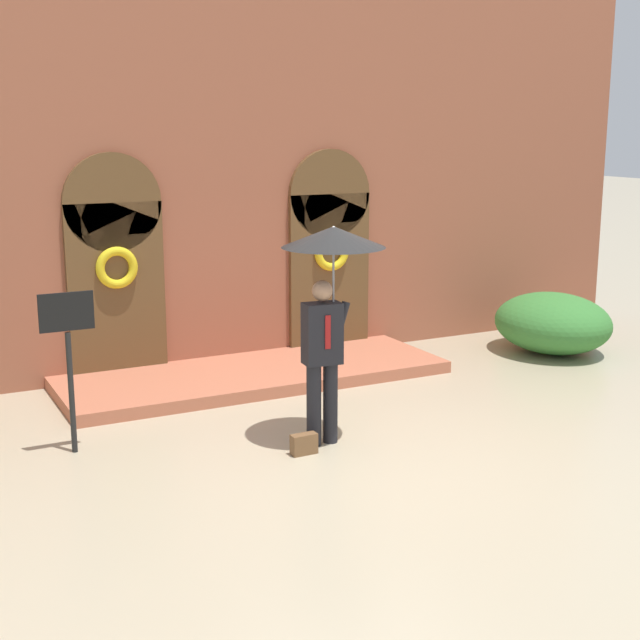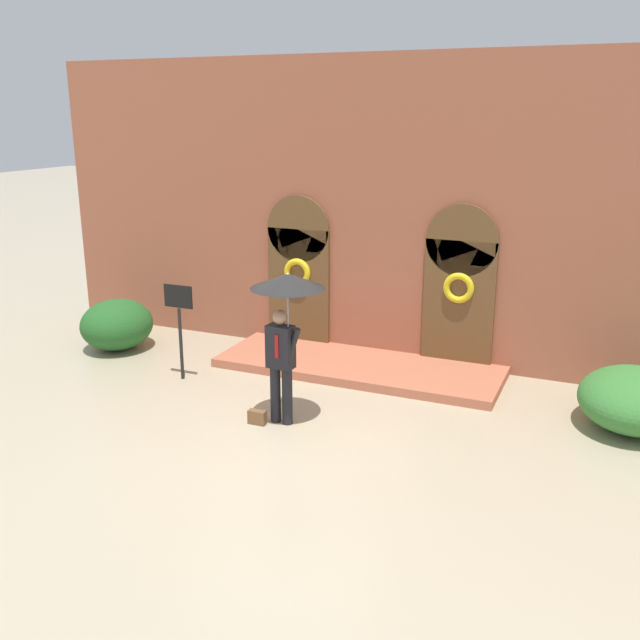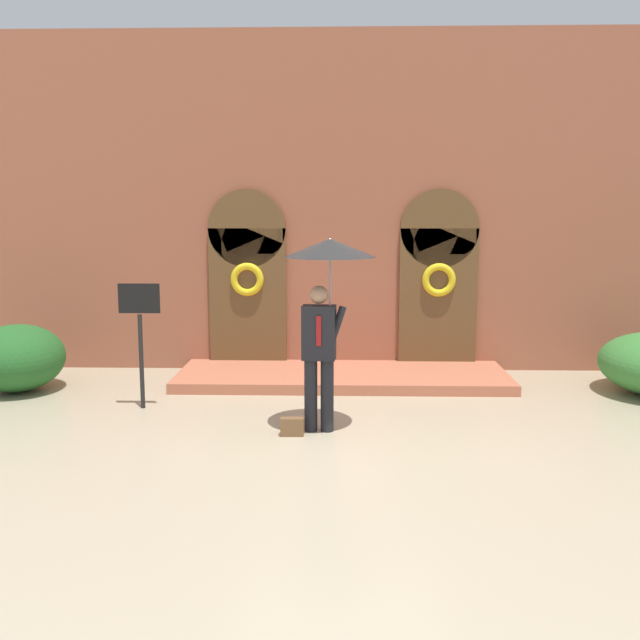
{
  "view_description": "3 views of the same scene",
  "coord_description": "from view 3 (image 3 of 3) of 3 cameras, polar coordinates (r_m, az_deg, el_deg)",
  "views": [
    {
      "loc": [
        -4.5,
        -7.69,
        3.4
      ],
      "look_at": [
        0.07,
        1.23,
        1.19
      ],
      "focal_mm": 50.0,
      "sensor_mm": 36.0,
      "label": 1
    },
    {
      "loc": [
        4.24,
        -8.54,
        4.63
      ],
      "look_at": [
        -0.2,
        1.74,
        1.31
      ],
      "focal_mm": 40.0,
      "sensor_mm": 36.0,
      "label": 2
    },
    {
      "loc": [
        -0.05,
        -8.0,
        2.68
      ],
      "look_at": [
        -0.32,
        1.62,
        1.21
      ],
      "focal_mm": 40.0,
      "sensor_mm": 36.0,
      "label": 3
    }
  ],
  "objects": [
    {
      "name": "sign_post",
      "position": [
        9.93,
        -14.21,
        -0.36
      ],
      "size": [
        0.56,
        0.06,
        1.72
      ],
      "color": "black",
      "rests_on": "ground"
    },
    {
      "name": "building_facade",
      "position": [
        12.15,
        1.85,
        8.68
      ],
      "size": [
        14.0,
        2.3,
        5.6
      ],
      "color": "#9E563D",
      "rests_on": "ground"
    },
    {
      "name": "person_with_umbrella",
      "position": [
        8.51,
        0.58,
        3.52
      ],
      "size": [
        1.1,
        1.1,
        2.36
      ],
      "color": "black",
      "rests_on": "ground"
    },
    {
      "name": "handbag",
      "position": [
        8.68,
        -2.25,
        -8.53
      ],
      "size": [
        0.28,
        0.12,
        0.22
      ],
      "primitive_type": "cube",
      "rotation": [
        0.0,
        0.0,
        0.02
      ],
      "color": "brown",
      "rests_on": "ground"
    },
    {
      "name": "shrub_left",
      "position": [
        11.62,
        -23.07,
        -2.81
      ],
      "size": [
        1.37,
        1.5,
        1.0
      ],
      "primitive_type": "ellipsoid",
      "color": "#235B23",
      "rests_on": "ground"
    },
    {
      "name": "ground_plane",
      "position": [
        8.44,
        1.86,
        -9.82
      ],
      "size": [
        80.0,
        80.0,
        0.0
      ],
      "primitive_type": "plane",
      "color": "tan"
    }
  ]
}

